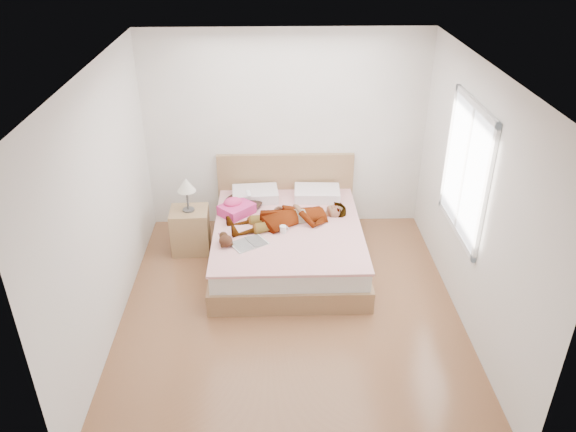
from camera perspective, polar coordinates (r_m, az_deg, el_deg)
The scene contains 11 objects.
ground at distance 6.15m, azimuth 0.24°, elevation -9.58°, with size 4.00×4.00×0.00m, color #522F19.
woman at distance 6.69m, azimuth 0.16°, elevation 0.20°, with size 0.56×1.50×0.21m, color silver.
hair at distance 7.12m, azimuth -4.54°, elevation 1.46°, with size 0.48×0.59×0.09m, color black.
phone at distance 7.01m, azimuth -4.03°, elevation 2.32°, with size 0.05×0.10×0.01m, color silver.
room_shell at distance 5.94m, azimuth 17.59°, elevation 4.43°, with size 4.00×4.00×4.00m.
bed at distance 6.84m, azimuth -0.05°, elevation -2.36°, with size 1.80×2.08×1.00m.
towel at distance 6.91m, azimuth -5.34°, elevation 0.85°, with size 0.49×0.49×0.20m.
magazine at distance 6.31m, azimuth -3.96°, elevation -2.80°, with size 0.47×0.42×0.02m.
coffee_mug at distance 6.50m, azimuth -0.49°, elevation -1.34°, with size 0.11×0.08×0.09m.
plush_toy at distance 6.28m, azimuth -6.38°, elevation -2.43°, with size 0.20×0.25×0.13m.
nightstand at distance 7.09m, azimuth -9.91°, elevation -1.10°, with size 0.48×0.43×1.00m.
Camera 1 is at (-0.17, -4.81, 3.83)m, focal length 35.00 mm.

